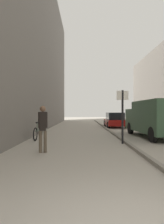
% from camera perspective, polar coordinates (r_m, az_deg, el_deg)
% --- Properties ---
extents(ground_plane, '(80.00, 80.00, 0.00)m').
position_cam_1_polar(ground_plane, '(14.33, 2.30, -6.11)').
color(ground_plane, '#A8A093').
extents(building_facade_left, '(2.35, 40.00, 15.07)m').
position_cam_1_polar(building_facade_left, '(15.99, -16.47, 22.07)').
color(building_facade_left, slate).
rests_on(building_facade_left, ground_plane).
extents(kerb_strip, '(0.16, 40.00, 0.12)m').
position_cam_1_polar(kerb_strip, '(14.47, 8.60, -5.81)').
color(kerb_strip, gray).
rests_on(kerb_strip, ground_plane).
extents(pedestrian_main_foreground, '(0.35, 0.23, 1.78)m').
position_cam_1_polar(pedestrian_main_foreground, '(7.80, -11.09, -3.81)').
color(pedestrian_main_foreground, brown).
rests_on(pedestrian_main_foreground, ground_plane).
extents(delivery_van, '(2.28, 5.57, 2.20)m').
position_cam_1_polar(delivery_van, '(12.84, 19.89, -1.52)').
color(delivery_van, '#335138').
rests_on(delivery_van, ground_plane).
extents(parked_car, '(1.86, 4.21, 1.45)m').
position_cam_1_polar(parked_car, '(20.31, 9.27, -2.24)').
color(parked_car, maroon).
rests_on(parked_car, ground_plane).
extents(street_sign_post, '(0.59, 0.15, 2.60)m').
position_cam_1_polar(street_sign_post, '(9.96, 11.41, 0.02)').
color(street_sign_post, black).
rests_on(street_sign_post, ground_plane).
extents(bicycle_leaning, '(0.15, 1.77, 0.98)m').
position_cam_1_polar(bicycle_leaning, '(11.47, -12.41, -5.78)').
color(bicycle_leaning, black).
rests_on(bicycle_leaning, ground_plane).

